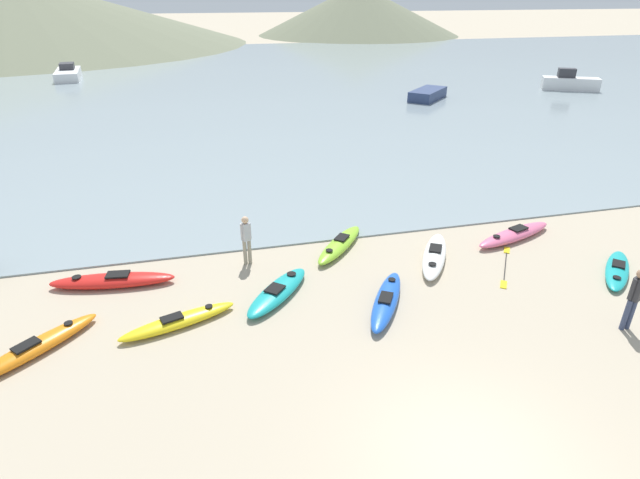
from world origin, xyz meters
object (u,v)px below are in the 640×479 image
at_px(person_near_waterline, 246,237).
at_px(moored_boat_2, 570,83).
at_px(kayak_on_sand_1, 178,321).
at_px(kayak_on_sand_5, 113,280).
at_px(moored_boat_1, 68,73).
at_px(kayak_on_sand_2, 514,234).
at_px(kayak_on_sand_8, 617,270).
at_px(loose_paddle, 505,266).
at_px(kayak_on_sand_6, 434,255).
at_px(person_near_foreground, 635,296).
at_px(kayak_on_sand_0, 278,292).
at_px(moored_boat_0, 428,94).
at_px(kayak_on_sand_7, 35,348).
at_px(kayak_on_sand_4, 386,300).
at_px(kayak_on_sand_3, 340,244).

relative_size(person_near_waterline, moored_boat_2, 0.35).
distance_m(kayak_on_sand_1, person_near_waterline, 3.69).
xyz_separation_m(kayak_on_sand_5, moored_boat_1, (-8.72, 41.12, 0.37)).
xyz_separation_m(kayak_on_sand_2, kayak_on_sand_8, (1.71, -2.88, -0.05)).
xyz_separation_m(kayak_on_sand_5, loose_paddle, (11.94, -1.79, -0.16)).
relative_size(kayak_on_sand_6, kayak_on_sand_8, 1.29).
bearing_deg(person_near_waterline, kayak_on_sand_2, -3.12).
distance_m(kayak_on_sand_1, person_near_foreground, 11.62).
distance_m(kayak_on_sand_2, moored_boat_2, 32.22).
height_order(kayak_on_sand_0, kayak_on_sand_6, kayak_on_sand_6).
height_order(kayak_on_sand_8, person_near_waterline, person_near_waterline).
distance_m(kayak_on_sand_8, person_near_waterline, 11.54).
bearing_deg(kayak_on_sand_5, moored_boat_0, 48.25).
relative_size(kayak_on_sand_5, kayak_on_sand_7, 1.29).
distance_m(person_near_foreground, moored_boat_1, 51.40).
relative_size(kayak_on_sand_4, moored_boat_1, 0.49).
bearing_deg(kayak_on_sand_2, kayak_on_sand_8, -59.31).
distance_m(kayak_on_sand_8, moored_boat_1, 50.11).
distance_m(kayak_on_sand_1, loose_paddle, 10.07).
xyz_separation_m(kayak_on_sand_2, loose_paddle, (-1.39, -1.68, -0.17)).
relative_size(kayak_on_sand_5, kayak_on_sand_6, 1.16).
relative_size(kayak_on_sand_0, person_near_waterline, 1.65).
height_order(kayak_on_sand_3, kayak_on_sand_8, kayak_on_sand_3).
distance_m(kayak_on_sand_3, moored_boat_1, 43.49).
distance_m(kayak_on_sand_1, moored_boat_1, 44.90).
bearing_deg(person_near_waterline, moored_boat_2, 38.03).
xyz_separation_m(kayak_on_sand_0, person_near_waterline, (-0.61, 2.15, 0.77)).
bearing_deg(kayak_on_sand_1, moored_boat_0, 53.76).
xyz_separation_m(kayak_on_sand_1, loose_paddle, (10.04, 0.71, -0.13)).
height_order(person_near_waterline, moored_boat_1, person_near_waterline).
bearing_deg(kayak_on_sand_0, kayak_on_sand_6, 9.80).
height_order(person_near_foreground, moored_boat_2, moored_boat_2).
relative_size(kayak_on_sand_5, loose_paddle, 1.53).
relative_size(kayak_on_sand_3, kayak_on_sand_5, 0.76).
height_order(kayak_on_sand_0, person_near_foreground, person_near_foreground).
height_order(kayak_on_sand_1, person_near_waterline, person_near_waterline).
xyz_separation_m(moored_boat_1, loose_paddle, (20.66, -42.91, -0.54)).
bearing_deg(kayak_on_sand_7, moored_boat_1, 99.40).
bearing_deg(kayak_on_sand_7, kayak_on_sand_8, -0.68).
relative_size(kayak_on_sand_1, kayak_on_sand_4, 1.04).
xyz_separation_m(kayak_on_sand_2, kayak_on_sand_3, (-6.16, 0.75, -0.01)).
distance_m(kayak_on_sand_3, kayak_on_sand_6, 3.14).
distance_m(kayak_on_sand_2, moored_boat_1, 46.76).
distance_m(kayak_on_sand_3, moored_boat_0, 26.56).
distance_m(kayak_on_sand_6, person_near_waterline, 6.08).
relative_size(kayak_on_sand_4, kayak_on_sand_5, 0.81).
height_order(kayak_on_sand_3, loose_paddle, kayak_on_sand_3).
bearing_deg(person_near_waterline, kayak_on_sand_4, -44.00).
bearing_deg(kayak_on_sand_8, kayak_on_sand_6, 157.12).
distance_m(kayak_on_sand_1, moored_boat_2, 42.12).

